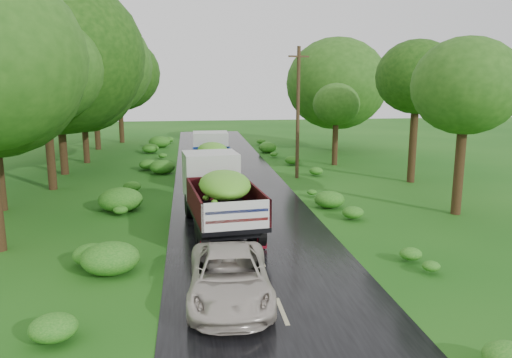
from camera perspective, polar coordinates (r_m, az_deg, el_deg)
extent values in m
plane|color=#144C10|center=(13.83, 3.00, -14.91)|extent=(120.00, 120.00, 0.00)
cube|color=black|center=(18.38, 0.08, -7.98)|extent=(6.50, 80.00, 0.02)
cube|color=#BFB78C|center=(13.82, 3.00, -14.82)|extent=(0.12, 1.60, 0.00)
cube|color=#BFB78C|center=(17.45, 0.53, -9.03)|extent=(0.12, 1.60, 0.00)
cube|color=#BFB78C|center=(21.20, -1.03, -5.25)|extent=(0.12, 1.60, 0.00)
cube|color=#BFB78C|center=(25.04, -2.10, -2.62)|extent=(0.12, 1.60, 0.00)
cube|color=#BFB78C|center=(28.91, -2.89, -0.68)|extent=(0.12, 1.60, 0.00)
cube|color=#BFB78C|center=(32.82, -3.48, 0.79)|extent=(0.12, 1.60, 0.00)
cube|color=#BFB78C|center=(36.75, -3.95, 1.95)|extent=(0.12, 1.60, 0.00)
cube|color=#BFB78C|center=(40.69, -4.33, 2.89)|extent=(0.12, 1.60, 0.00)
cube|color=#BFB78C|center=(44.64, -4.65, 3.66)|extent=(0.12, 1.60, 0.00)
cube|color=#BFB78C|center=(48.60, -4.91, 4.30)|extent=(0.12, 1.60, 0.00)
cube|color=#BFB78C|center=(52.57, -5.13, 4.85)|extent=(0.12, 1.60, 0.00)
cube|color=black|center=(20.46, -4.11, -3.95)|extent=(2.47, 6.16, 0.30)
cylinder|color=black|center=(22.45, -7.66, -3.04)|extent=(0.41, 1.09, 1.06)
cylinder|color=black|center=(22.76, -2.49, -2.75)|extent=(0.41, 1.09, 1.06)
cylinder|color=black|center=(19.07, -6.46, -5.67)|extent=(0.41, 1.09, 1.06)
cylinder|color=black|center=(19.43, -0.39, -5.27)|extent=(0.41, 1.09, 1.06)
cylinder|color=black|center=(18.04, -6.00, -6.67)|extent=(0.41, 1.09, 1.06)
cylinder|color=black|center=(18.42, 0.41, -6.22)|extent=(0.41, 1.09, 1.06)
cube|color=maroon|center=(17.78, -5.82, -7.75)|extent=(0.36, 0.08, 0.48)
cube|color=maroon|center=(18.16, 0.69, -7.26)|extent=(0.36, 0.08, 0.48)
cube|color=silver|center=(22.50, -5.20, 0.49)|extent=(2.55, 2.26, 2.02)
cube|color=black|center=(19.34, -3.55, -4.15)|extent=(2.93, 4.81, 0.17)
cube|color=#420B12|center=(19.02, -7.07, -2.65)|extent=(0.58, 4.56, 1.01)
cube|color=#420B12|center=(19.43, -0.14, -2.25)|extent=(0.58, 4.56, 1.01)
cube|color=#420B12|center=(21.34, -4.66, -1.03)|extent=(2.44, 0.35, 1.01)
cube|color=silver|center=(17.06, -2.19, -4.24)|extent=(2.44, 0.35, 1.01)
ellipsoid|color=#429B1C|center=(19.05, -3.59, -0.60)|extent=(2.46, 4.04, 1.06)
cube|color=black|center=(30.33, -5.03, 1.08)|extent=(1.79, 5.64, 0.28)
cylinder|color=black|center=(32.36, -6.87, 1.43)|extent=(0.29, 1.00, 1.00)
cylinder|color=black|center=(32.41, -3.45, 1.51)|extent=(0.29, 1.00, 1.00)
cylinder|color=black|center=(29.09, -6.84, 0.28)|extent=(0.29, 1.00, 1.00)
cylinder|color=black|center=(29.16, -3.03, 0.38)|extent=(0.29, 1.00, 1.00)
cylinder|color=black|center=(28.09, -6.83, -0.12)|extent=(0.29, 1.00, 1.00)
cylinder|color=black|center=(28.16, -2.88, -0.03)|extent=(0.29, 1.00, 1.00)
cube|color=maroon|center=(27.80, -6.81, -0.71)|extent=(0.34, 0.04, 0.45)
cube|color=maroon|center=(27.87, -2.83, -0.61)|extent=(0.34, 0.04, 0.45)
cube|color=silver|center=(32.38, -5.21, 3.69)|extent=(2.23, 1.92, 1.90)
cube|color=black|center=(29.26, -4.96, 1.13)|extent=(2.35, 4.32, 0.16)
cube|color=navy|center=(29.15, -7.16, 2.14)|extent=(0.13, 4.29, 0.95)
cube|color=navy|center=(29.23, -2.81, 2.25)|extent=(0.13, 4.29, 0.95)
cube|color=navy|center=(31.25, -5.13, 2.82)|extent=(2.30, 0.11, 0.95)
cube|color=silver|center=(27.09, -4.82, 1.47)|extent=(2.30, 0.11, 0.95)
ellipsoid|color=#429B1C|center=(29.08, -5.00, 3.36)|extent=(1.97, 3.63, 1.00)
imported|color=beige|center=(14.21, -3.04, -11.08)|extent=(2.48, 4.97, 1.35)
cylinder|color=#382616|center=(30.56, 4.81, 7.45)|extent=(0.28, 0.28, 7.95)
cube|color=#382616|center=(30.50, 4.92, 13.79)|extent=(1.35, 0.54, 0.10)
cylinder|color=black|center=(29.56, -22.70, 5.95)|extent=(0.46, 0.46, 7.43)
ellipsoid|color=#143C0B|center=(29.46, -23.14, 11.42)|extent=(3.55, 3.55, 3.20)
cylinder|color=black|center=(33.97, -21.49, 7.54)|extent=(0.48, 0.48, 8.46)
ellipsoid|color=#143C0B|center=(33.93, -21.90, 12.95)|extent=(4.66, 4.66, 4.19)
cylinder|color=black|center=(38.13, -19.04, 6.50)|extent=(0.43, 0.43, 6.38)
ellipsoid|color=#143C0B|center=(38.02, -19.29, 10.13)|extent=(3.87, 3.87, 3.49)
cylinder|color=black|center=(44.99, -17.88, 8.34)|extent=(0.47, 0.47, 8.07)
ellipsoid|color=#143C0B|center=(44.95, -18.13, 12.24)|extent=(4.43, 4.43, 3.99)
cylinder|color=black|center=(49.22, -15.27, 8.31)|extent=(0.46, 0.46, 7.36)
ellipsoid|color=#143C0B|center=(49.15, -15.44, 11.56)|extent=(3.92, 3.92, 3.53)
cylinder|color=black|center=(24.09, 22.41, 3.86)|extent=(0.44, 0.44, 6.58)
ellipsoid|color=#225014|center=(23.92, 22.88, 9.79)|extent=(3.08, 3.08, 2.77)
cylinder|color=black|center=(30.71, 17.62, 6.09)|extent=(0.45, 0.45, 7.01)
ellipsoid|color=#225014|center=(30.59, 17.93, 11.06)|extent=(3.07, 3.07, 2.76)
cylinder|color=black|center=(35.73, 9.07, 5.47)|extent=(0.40, 0.40, 4.88)
ellipsoid|color=#225014|center=(35.59, 9.16, 8.43)|extent=(2.56, 2.56, 2.30)
cylinder|color=black|center=(42.83, 9.11, 7.47)|extent=(0.43, 0.43, 6.38)
ellipsoid|color=#225014|center=(42.73, 9.21, 10.72)|extent=(4.11, 4.11, 3.70)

